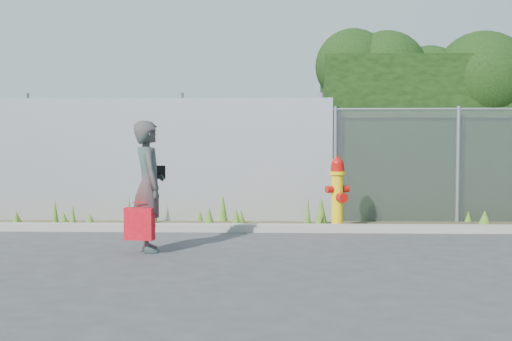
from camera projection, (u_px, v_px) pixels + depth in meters
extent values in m
plane|color=#363639|center=(275.00, 252.00, 8.41)|extent=(80.00, 80.00, 0.00)
cube|color=gray|center=(276.00, 228.00, 10.21)|extent=(16.00, 0.22, 0.12)
cube|color=#423A25|center=(276.00, 226.00, 10.81)|extent=(16.00, 1.20, 0.01)
cone|color=#3B671F|center=(90.00, 219.00, 11.03)|extent=(0.17, 0.17, 0.19)
cone|color=#3B671F|center=(55.00, 214.00, 10.70)|extent=(0.13, 0.13, 0.46)
cone|color=#3B671F|center=(141.00, 218.00, 10.86)|extent=(0.22, 0.22, 0.27)
cone|color=#3B671F|center=(241.00, 217.00, 11.07)|extent=(0.15, 0.15, 0.25)
cone|color=#3B671F|center=(129.00, 211.00, 10.88)|extent=(0.09, 0.09, 0.52)
cone|color=#3B671F|center=(485.00, 218.00, 10.90)|extent=(0.22, 0.22, 0.25)
cone|color=#3B671F|center=(236.00, 218.00, 10.76)|extent=(0.18, 0.18, 0.31)
cone|color=#3B671F|center=(223.00, 208.00, 11.39)|extent=(0.16, 0.16, 0.51)
cone|color=#3B671F|center=(200.00, 213.00, 11.43)|extent=(0.13, 0.13, 0.32)
cone|color=#3B671F|center=(17.00, 220.00, 10.82)|extent=(0.23, 0.23, 0.23)
cone|color=#3B671F|center=(321.00, 211.00, 10.92)|extent=(0.23, 0.23, 0.49)
cone|color=#3B671F|center=(64.00, 218.00, 11.29)|extent=(0.15, 0.15, 0.19)
cone|color=#3B671F|center=(73.00, 218.00, 10.47)|extent=(0.14, 0.14, 0.39)
cone|color=#3B671F|center=(308.00, 213.00, 10.47)|extent=(0.12, 0.12, 0.52)
cone|color=#3B671F|center=(16.00, 220.00, 10.53)|extent=(0.13, 0.13, 0.29)
cone|color=#3B671F|center=(73.00, 217.00, 10.99)|extent=(0.11, 0.11, 0.30)
cone|color=#3B671F|center=(468.00, 217.00, 11.27)|extent=(0.13, 0.13, 0.21)
cone|color=#3B671F|center=(209.00, 218.00, 10.65)|extent=(0.20, 0.20, 0.33)
cone|color=#3B671F|center=(153.00, 209.00, 11.14)|extent=(0.14, 0.14, 0.52)
cube|color=silver|center=(94.00, 160.00, 11.45)|extent=(8.50, 0.08, 2.20)
cylinder|color=gray|center=(28.00, 157.00, 11.61)|extent=(0.10, 0.10, 2.30)
cylinder|color=gray|center=(181.00, 157.00, 11.52)|extent=(0.10, 0.10, 2.30)
cylinder|color=gray|center=(321.00, 157.00, 11.44)|extent=(0.10, 0.10, 2.30)
cylinder|color=gray|center=(335.00, 164.00, 11.32)|extent=(0.07, 0.07, 2.05)
cylinder|color=gray|center=(458.00, 165.00, 11.25)|extent=(0.07, 0.07, 2.05)
sphere|color=black|center=(353.00, 66.00, 12.24)|extent=(1.44, 1.44, 1.44)
sphere|color=black|center=(386.00, 72.00, 12.18)|extent=(1.56, 1.56, 1.56)
sphere|color=black|center=(429.00, 84.00, 12.37)|extent=(1.46, 1.46, 1.46)
sphere|color=black|center=(482.00, 80.00, 12.08)|extent=(1.84, 1.84, 1.84)
cylinder|color=yellow|center=(337.00, 227.00, 10.50)|extent=(0.30, 0.30, 0.06)
cylinder|color=yellow|center=(337.00, 202.00, 10.47)|extent=(0.19, 0.19, 0.90)
cylinder|color=yellow|center=(337.00, 173.00, 10.45)|extent=(0.25, 0.25, 0.05)
cylinder|color=#B20F0A|center=(337.00, 168.00, 10.45)|extent=(0.22, 0.22, 0.11)
sphere|color=#B20F0A|center=(337.00, 164.00, 10.44)|extent=(0.20, 0.20, 0.20)
cylinder|color=#B20F0A|center=(338.00, 157.00, 10.44)|extent=(0.05, 0.05, 0.05)
cylinder|color=#B20F0A|center=(328.00, 189.00, 10.47)|extent=(0.11, 0.12, 0.12)
cylinder|color=#B20F0A|center=(346.00, 189.00, 10.46)|extent=(0.11, 0.12, 0.12)
cylinder|color=#B20F0A|center=(338.00, 198.00, 10.32)|extent=(0.16, 0.13, 0.16)
imported|color=#0E5A53|center=(149.00, 186.00, 8.45)|extent=(0.60, 0.73, 1.73)
cube|color=#AC090D|center=(139.00, 224.00, 8.24)|extent=(0.38, 0.14, 0.42)
cylinder|color=#AC090D|center=(139.00, 202.00, 8.22)|extent=(0.18, 0.02, 0.02)
cube|color=black|center=(156.00, 172.00, 8.61)|extent=(0.24, 0.10, 0.18)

